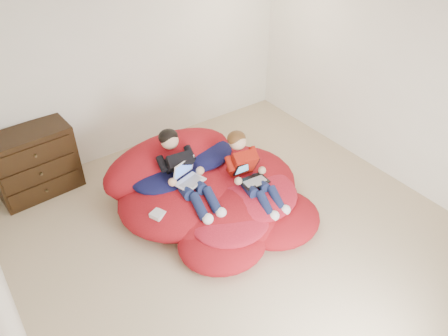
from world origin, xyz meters
The scene contains 9 objects.
room_shell centered at (0.00, 0.00, 0.22)m, with size 5.10×5.10×2.77m.
dresser centered at (-1.69, 2.22, 0.47)m, with size 1.07×0.61×0.93m.
beanbag_pile centered at (0.01, 0.61, 0.26)m, with size 2.39×2.35×0.89m.
cream_pillow centered at (-0.49, 1.32, 0.62)m, with size 0.44×0.28×0.28m, color beige.
older_boy centered at (-0.29, 0.73, 0.68)m, with size 0.37×1.18×0.71m.
younger_boy centered at (0.40, 0.32, 0.64)m, with size 0.38×1.05×0.73m.
laptop_white centered at (-0.29, 0.63, 0.63)m, with size 0.39×0.37×0.25m.
laptop_black centered at (0.40, 0.27, 0.56)m, with size 0.35×0.36×0.23m.
power_adapter centered at (-0.82, 0.45, 0.42)m, with size 0.14×0.14×0.05m, color silver.
Camera 1 is at (-2.33, -3.02, 3.85)m, focal length 35.00 mm.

